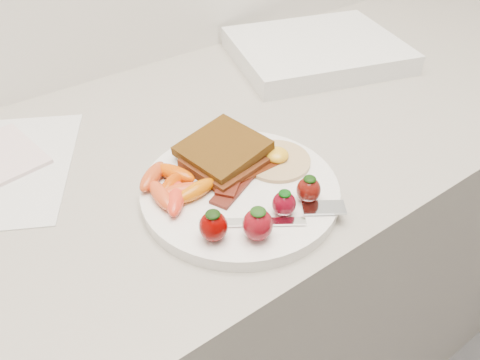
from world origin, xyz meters
TOP-DOWN VIEW (x-y plane):
  - counter at (0.00, 1.70)m, footprint 2.00×0.60m
  - plate at (-0.02, 1.56)m, footprint 0.27×0.27m
  - toast_lower at (-0.01, 1.61)m, footprint 0.11×0.11m
  - toast_upper at (-0.01, 1.62)m, footprint 0.12×0.12m
  - fried_egg at (0.05, 1.57)m, footprint 0.11×0.11m
  - bacon_strips at (-0.01, 1.57)m, footprint 0.12×0.10m
  - baby_carrots at (-0.10, 1.60)m, footprint 0.10×0.12m
  - strawberries at (-0.04, 1.49)m, footprint 0.17×0.06m
  - fork at (-0.01, 1.48)m, footprint 0.18×0.10m
  - paper_sheet at (-0.27, 1.82)m, footprint 0.31×0.34m
  - notepad at (-0.26, 1.85)m, footprint 0.12×0.15m
  - appliance at (0.36, 1.82)m, footprint 0.39×0.35m

SIDE VIEW (x-z plane):
  - counter at x=0.00m, z-range 0.00..0.90m
  - paper_sheet at x=-0.27m, z-range 0.90..0.90m
  - notepad at x=-0.26m, z-range 0.90..0.91m
  - plate at x=-0.02m, z-range 0.90..0.92m
  - appliance at x=0.36m, z-range 0.90..0.94m
  - fork at x=-0.01m, z-range 0.92..0.92m
  - bacon_strips at x=-0.01m, z-range 0.92..0.93m
  - fried_egg at x=0.05m, z-range 0.91..0.93m
  - toast_lower at x=-0.01m, z-range 0.92..0.93m
  - baby_carrots at x=-0.10m, z-range 0.92..0.94m
  - strawberries at x=-0.04m, z-range 0.92..0.96m
  - toast_upper at x=-0.01m, z-range 0.93..0.95m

